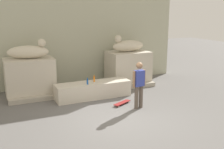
# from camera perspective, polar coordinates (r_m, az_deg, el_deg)

# --- Properties ---
(ground_plane) EXTENTS (40.00, 40.00, 0.00)m
(ground_plane) POSITION_cam_1_polar(r_m,az_deg,el_deg) (8.88, 1.54, -9.23)
(ground_plane) COLOR #605E5B
(facade_wall) EXTENTS (10.36, 0.60, 5.54)m
(facade_wall) POSITION_cam_1_polar(r_m,az_deg,el_deg) (12.85, -8.31, 10.38)
(facade_wall) COLOR #B6B69B
(facade_wall) RESTS_ON ground_plane
(pedestal_left) EXTENTS (1.88, 1.32, 1.54)m
(pedestal_left) POSITION_cam_1_polar(r_m,az_deg,el_deg) (11.40, -16.92, -0.59)
(pedestal_left) COLOR beige
(pedestal_left) RESTS_ON ground_plane
(pedestal_right) EXTENTS (1.88, 1.32, 1.54)m
(pedestal_right) POSITION_cam_1_polar(r_m,az_deg,el_deg) (12.75, 3.39, 1.42)
(pedestal_right) COLOR beige
(pedestal_right) RESTS_ON ground_plane
(statue_reclining_left) EXTENTS (1.69, 0.91, 0.78)m
(statue_reclining_left) POSITION_cam_1_polar(r_m,az_deg,el_deg) (11.20, -17.10, 4.66)
(statue_reclining_left) COLOR beige
(statue_reclining_left) RESTS_ON pedestal_left
(statue_reclining_right) EXTENTS (1.64, 0.67, 0.78)m
(statue_reclining_right) POSITION_cam_1_polar(r_m,az_deg,el_deg) (12.55, 3.31, 6.12)
(statue_reclining_right) COLOR beige
(statue_reclining_right) RESTS_ON pedestal_right
(ledge_block) EXTENTS (3.01, 0.84, 0.63)m
(ledge_block) POSITION_cam_1_polar(r_m,az_deg,el_deg) (10.85, -4.01, -3.25)
(ledge_block) COLOR beige
(ledge_block) RESTS_ON ground_plane
(skater) EXTENTS (0.54, 0.25, 1.67)m
(skater) POSITION_cam_1_polar(r_m,az_deg,el_deg) (9.55, 5.71, -1.82)
(skater) COLOR brown
(skater) RESTS_ON ground_plane
(skateboard) EXTENTS (0.81, 0.53, 0.08)m
(skateboard) POSITION_cam_1_polar(r_m,az_deg,el_deg) (10.12, 2.15, -5.96)
(skateboard) COLOR maroon
(skateboard) RESTS_ON ground_plane
(bottle_orange) EXTENTS (0.07, 0.07, 0.29)m
(bottle_orange) POSITION_cam_1_polar(r_m,az_deg,el_deg) (10.81, -3.77, -0.94)
(bottle_orange) COLOR orange
(bottle_orange) RESTS_ON ledge_block
(bottle_blue) EXTENTS (0.06, 0.06, 0.30)m
(bottle_blue) POSITION_cam_1_polar(r_m,az_deg,el_deg) (10.44, -5.18, -1.45)
(bottle_blue) COLOR #194C99
(bottle_blue) RESTS_ON ledge_block
(stair_step) EXTENTS (6.36, 0.50, 0.18)m
(stair_step) POSITION_cam_1_polar(r_m,az_deg,el_deg) (11.44, -5.02, -3.55)
(stair_step) COLOR #A9A08F
(stair_step) RESTS_ON ground_plane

